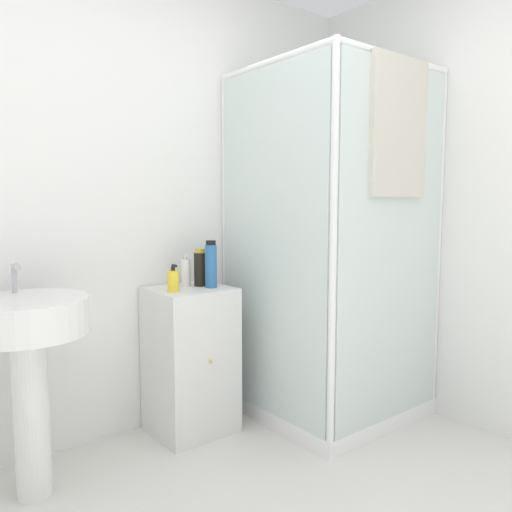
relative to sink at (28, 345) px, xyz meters
The scene contains 8 objects.
wall_back 0.81m from the sink, 39.18° to the left, with size 6.40×0.06×2.50m, color white.
shower_enclosure 1.60m from the sink, ahead, with size 0.91×0.94×1.98m.
vanity_cabinet 0.89m from the sink, ahead, with size 0.41×0.41×0.79m.
sink is the anchor object (origin of this frame).
soap_dispenser 0.75m from the sink, ahead, with size 0.06×0.06×0.14m.
shampoo_bottle_tall_black 0.97m from the sink, ahead, with size 0.07×0.07×0.21m.
shampoo_bottle_blue 0.98m from the sink, ahead, with size 0.06×0.06×0.25m.
lotion_bottle_white 0.90m from the sink, 11.93° to the left, with size 0.05×0.05×0.18m.
Camera 1 is at (-0.94, -0.81, 1.24)m, focal length 35.00 mm.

